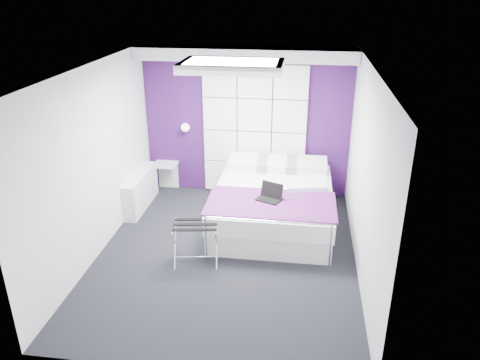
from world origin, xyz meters
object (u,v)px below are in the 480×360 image
at_px(luggage_rack, 196,243).
at_px(wall_lamp, 186,127).
at_px(nightstand, 166,164).
at_px(bed, 273,204).
at_px(laptop, 269,195).
at_px(radiator, 141,190).

bearing_deg(luggage_rack, wall_lamp, 97.71).
height_order(wall_lamp, nightstand, wall_lamp).
bearing_deg(nightstand, luggage_rack, -64.59).
relative_size(wall_lamp, nightstand, 0.36).
xyz_separation_m(bed, laptop, (-0.04, -0.45, 0.36)).
distance_m(bed, laptop, 0.58).
bearing_deg(radiator, wall_lamp, 49.90).
relative_size(nightstand, luggage_rack, 0.71).
bearing_deg(luggage_rack, bed, 43.71).
height_order(bed, luggage_rack, bed).
relative_size(wall_lamp, laptop, 0.44).
relative_size(bed, nightstand, 5.43).
relative_size(nightstand, laptop, 1.21).
distance_m(luggage_rack, laptop, 1.29).
bearing_deg(bed, laptop, -94.67).
height_order(radiator, luggage_rack, radiator).
bearing_deg(luggage_rack, laptop, 32.20).
xyz_separation_m(bed, nightstand, (-2.03, 1.00, 0.17)).
height_order(wall_lamp, laptop, wall_lamp).
relative_size(bed, luggage_rack, 3.84).
height_order(wall_lamp, bed, wall_lamp).
bearing_deg(laptop, wall_lamp, 160.13).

